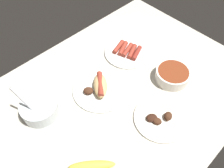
{
  "coord_description": "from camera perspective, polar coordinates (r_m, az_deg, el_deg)",
  "views": [
    {
      "loc": [
        44.27,
        40.01,
        82.67
      ],
      "look_at": [
        1.85,
        -4.18,
        3.0
      ],
      "focal_mm": 36.46,
      "sensor_mm": 36.0,
      "label": 1
    }
  ],
  "objects": [
    {
      "name": "plate_hotdog_assembled",
      "position": [
        1.01,
        -3.04,
        -0.92
      ],
      "size": [
        25.04,
        25.04,
        5.61
      ],
      "color": "white",
      "rests_on": "ground_plane"
    },
    {
      "name": "plate_grilled_meat",
      "position": [
        0.96,
        11.98,
        -8.41
      ],
      "size": [
        21.76,
        21.76,
        3.9
      ],
      "color": "white",
      "rests_on": "ground_plane"
    },
    {
      "name": "bowl_coleslaw",
      "position": [
        0.98,
        -17.74,
        -5.8
      ],
      "size": [
        15.14,
        15.14,
        15.63
      ],
      "color": "silver",
      "rests_on": "ground_plane"
    },
    {
      "name": "plate_sausages",
      "position": [
        1.17,
        3.88,
        8.14
      ],
      "size": [
        23.3,
        23.3,
        3.29
      ],
      "color": "white",
      "rests_on": "ground_plane"
    },
    {
      "name": "bowl_chili",
      "position": [
        1.07,
        14.91,
        2.27
      ],
      "size": [
        15.53,
        15.53,
        5.48
      ],
      "color": "white",
      "rests_on": "ground_plane"
    },
    {
      "name": "ground_plane",
      "position": [
        1.03,
        2.35,
        -2.29
      ],
      "size": [
        120.0,
        90.0,
        3.0
      ],
      "primitive_type": "cube",
      "color": "beige"
    }
  ]
}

